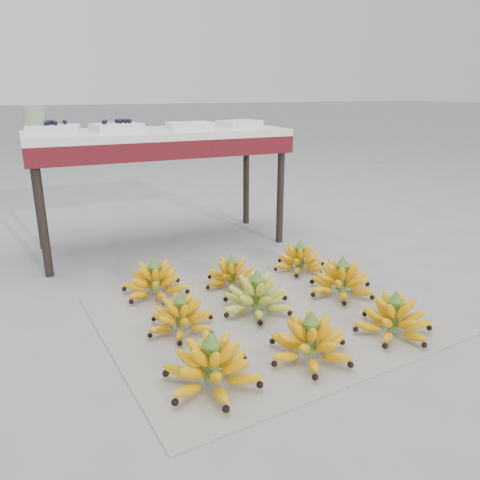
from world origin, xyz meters
name	(u,v)px	position (x,y,z in m)	size (l,w,h in m)	color
ground	(243,314)	(0.00, 0.00, 0.00)	(60.00, 60.00, 0.00)	slate
newspaper_mat	(267,315)	(0.08, -0.06, 0.00)	(1.25, 1.05, 0.01)	silver
bunch_front_left	(212,367)	(-0.29, -0.40, 0.07)	(0.38, 0.38, 0.18)	#EDAA03
bunch_front_center	(310,342)	(0.06, -0.40, 0.07)	(0.37, 0.37, 0.18)	#EDAA03
bunch_front_right	(394,319)	(0.43, -0.38, 0.06)	(0.37, 0.37, 0.17)	#EDAA03
bunch_mid_left	(181,317)	(-0.27, -0.03, 0.06)	(0.28, 0.28, 0.16)	#EDAA03
bunch_mid_center	(257,297)	(0.06, -0.01, 0.07)	(0.32, 0.32, 0.18)	#91AF31
bunch_mid_right	(342,281)	(0.47, -0.01, 0.07)	(0.37, 0.37, 0.18)	#EDAA03
bunch_back_left	(155,282)	(-0.27, 0.32, 0.07)	(0.31, 0.31, 0.18)	#EDAA03
bunch_back_center	(232,275)	(0.07, 0.27, 0.06)	(0.33, 0.33, 0.16)	#EDAA03
bunch_back_right	(300,260)	(0.46, 0.31, 0.06)	(0.32, 0.32, 0.16)	#EDAA03
vendor_table	(159,144)	(-0.04, 1.00, 0.58)	(1.38, 0.55, 0.66)	black
tray_far_left	(53,129)	(-0.57, 1.01, 0.68)	(0.27, 0.22, 0.06)	silver
tray_left	(117,127)	(-0.26, 1.01, 0.68)	(0.27, 0.22, 0.06)	silver
tray_right	(190,126)	(0.13, 0.97, 0.68)	(0.24, 0.18, 0.04)	silver
tray_far_right	(239,124)	(0.45, 1.00, 0.68)	(0.26, 0.22, 0.04)	silver
glass_jar	(35,120)	(-0.65, 1.03, 0.73)	(0.10, 0.10, 0.13)	beige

